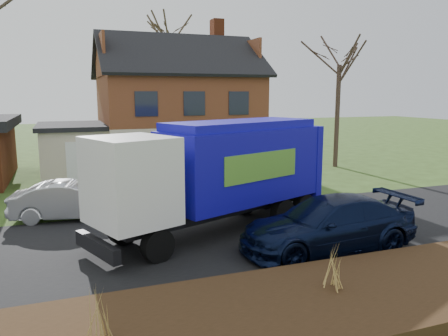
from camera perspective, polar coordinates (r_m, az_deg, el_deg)
name	(u,v)px	position (r m, az deg, el deg)	size (l,w,h in m)	color
ground	(227,235)	(14.28, 0.33, -8.77)	(120.00, 120.00, 0.00)	#2E4416
road	(227,235)	(14.27, 0.33, -8.73)	(80.00, 7.00, 0.02)	black
mulch_verge	(315,304)	(9.81, 11.85, -16.96)	(80.00, 3.50, 0.30)	black
main_house	(169,102)	(27.31, -7.16, 8.56)	(12.95, 8.95, 9.26)	beige
garbage_truck	(221,169)	(14.24, -0.43, -0.14)	(8.71, 5.17, 3.63)	black
silver_sedan	(72,201)	(16.83, -19.28, -4.03)	(1.46, 4.18, 1.38)	#A9ACB0
navy_wagon	(328,224)	(13.14, 13.44, -7.14)	(2.18, 5.35, 1.55)	black
tree_front_east	(340,48)	(28.14, 14.93, 14.95)	(3.22, 3.22, 8.94)	#3E2E25
tree_back	(170,17)	(36.50, -7.11, 18.97)	(3.96, 3.96, 12.55)	#453829
grass_clump_west	(100,315)	(8.17, -15.94, -17.95)	(0.36, 0.30, 0.96)	olive
grass_clump_mid	(333,268)	(10.03, 14.10, -12.53)	(0.34, 0.28, 0.95)	tan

